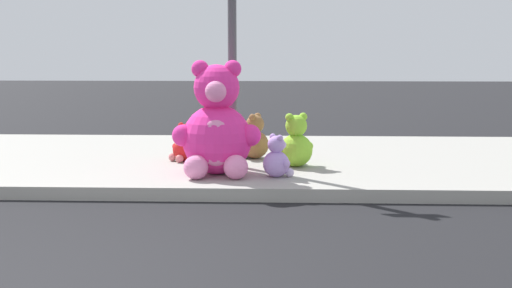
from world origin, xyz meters
name	(u,v)px	position (x,y,z in m)	size (l,w,h in m)	color
sidewalk	(166,161)	(0.00, 5.20, 0.07)	(28.00, 4.40, 0.15)	#9E9B93
sign_pole	(232,32)	(1.00, 4.40, 1.85)	(0.56, 0.11, 3.20)	#4C4C51
plush_pink_large	(217,129)	(0.86, 3.81, 0.69)	(1.05, 0.92, 1.36)	#F22D93
plush_teal	(225,137)	(0.82, 5.32, 0.40)	(0.42, 0.48, 0.62)	teal
plush_red	(183,146)	(0.31, 4.75, 0.36)	(0.37, 0.36, 0.51)	red
plush_brown	(254,140)	(1.24, 5.01, 0.40)	(0.44, 0.45, 0.62)	olive
plush_lime	(295,145)	(1.80, 4.40, 0.42)	(0.49, 0.49, 0.69)	#8CD133
plush_lavender	(277,160)	(1.58, 3.68, 0.35)	(0.37, 0.35, 0.51)	#B28CD8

